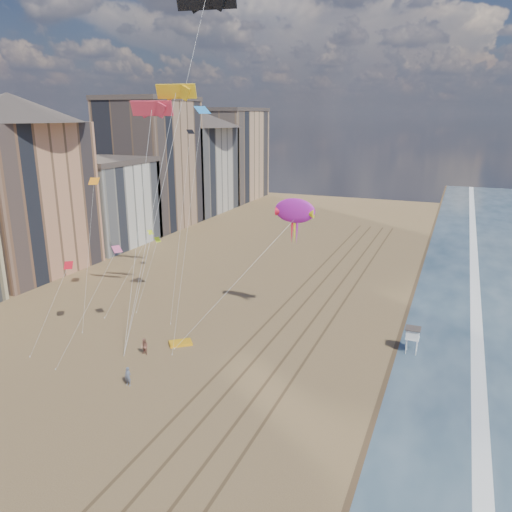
{
  "coord_description": "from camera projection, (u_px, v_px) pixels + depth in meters",
  "views": [
    {
      "loc": [
        19.54,
        -25.01,
        25.24
      ],
      "look_at": [
        -1.4,
        26.0,
        9.5
      ],
      "focal_mm": 35.0,
      "sensor_mm": 36.0,
      "label": 1
    }
  ],
  "objects": [
    {
      "name": "wet_sand",
      "position": [
        441.0,
        315.0,
        64.96
      ],
      "size": [
        260.0,
        260.0,
        0.0
      ],
      "primitive_type": "plane",
      "color": "#42301E",
      "rests_on": "ground"
    },
    {
      "name": "foam",
      "position": [
        476.0,
        320.0,
        63.43
      ],
      "size": [
        260.0,
        260.0,
        0.0
      ],
      "primitive_type": "plane",
      "color": "white",
      "rests_on": "ground"
    },
    {
      "name": "buildings",
      "position": [
        136.0,
        170.0,
        107.63
      ],
      "size": [
        34.72,
        131.35,
        29.0
      ],
      "color": "#C6B284",
      "rests_on": "ground"
    },
    {
      "name": "kite_flyer_a",
      "position": [
        128.0,
        377.0,
        47.85
      ],
      "size": [
        0.71,
        0.48,
        1.92
      ],
      "primitive_type": "imported",
      "rotation": [
        0.0,
        0.0,
        -0.02
      ],
      "color": "slate",
      "rests_on": "ground"
    },
    {
      "name": "kite_flyer_b",
      "position": [
        144.0,
        347.0,
        54.0
      ],
      "size": [
        1.03,
        0.86,
        1.88
      ],
      "primitive_type": "imported",
      "rotation": [
        0.0,
        0.0,
        -0.18
      ],
      "color": "#9B614F",
      "rests_on": "ground"
    },
    {
      "name": "lifeguard_stand",
      "position": [
        413.0,
        334.0,
        54.19
      ],
      "size": [
        1.61,
        1.61,
        2.9
      ],
      "color": "white",
      "rests_on": "ground"
    },
    {
      "name": "small_kites",
      "position": [
        143.0,
        186.0,
        59.44
      ],
      "size": [
        17.79,
        17.75,
        18.07
      ],
      "color": "black",
      "rests_on": "ground"
    },
    {
      "name": "ground",
      "position": [
        138.0,
        474.0,
        36.31
      ],
      "size": [
        260.0,
        260.0,
        0.0
      ],
      "primitive_type": "plane",
      "color": "brown",
      "rests_on": "ground"
    },
    {
      "name": "grounded_kite",
      "position": [
        181.0,
        343.0,
        56.71
      ],
      "size": [
        2.95,
        2.82,
        0.28
      ],
      "primitive_type": "cube",
      "rotation": [
        0.0,
        0.0,
        0.68
      ],
      "color": "orange",
      "rests_on": "ground"
    },
    {
      "name": "show_kite",
      "position": [
        295.0,
        211.0,
        58.25
      ],
      "size": [
        7.38,
        6.32,
        20.28
      ],
      "color": "#B21BAA",
      "rests_on": "ground"
    },
    {
      "name": "tracks",
      "position": [
        297.0,
        324.0,
        62.07
      ],
      "size": [
        7.68,
        120.0,
        0.01
      ],
      "color": "brown",
      "rests_on": "ground"
    },
    {
      "name": "parafoils",
      "position": [
        185.0,
        47.0,
        54.47
      ],
      "size": [
        10.23,
        6.91,
        13.58
      ],
      "color": "black",
      "rests_on": "ground"
    }
  ]
}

